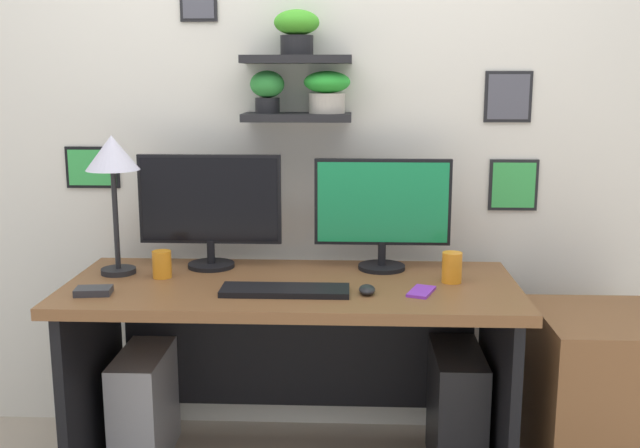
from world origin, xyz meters
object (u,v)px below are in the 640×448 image
object	(u,v)px
keyboard	(285,290)
water_cup	(452,267)
drawer_cabinet	(598,403)
pen_cup	(162,264)
monitor_left	(210,206)
scissors_tray	(93,291)
monitor_right	(382,209)
computer_tower_right	(456,411)
desk	(293,333)
desk_lamp	(113,162)
cell_phone	(421,291)
computer_tower_left	(145,406)
computer_mouse	(367,290)

from	to	relation	value
keyboard	water_cup	distance (m)	0.61
drawer_cabinet	pen_cup	bearing A→B (deg)	176.71
pen_cup	keyboard	bearing A→B (deg)	-21.05
monitor_left	scissors_tray	xyz separation A→B (m)	(-0.33, -0.39, -0.23)
monitor_right	drawer_cabinet	distance (m)	1.05
keyboard	scissors_tray	xyz separation A→B (m)	(-0.65, -0.04, 0.00)
scissors_tray	drawer_cabinet	bearing A→B (deg)	4.30
keyboard	computer_tower_right	bearing A→B (deg)	16.62
pen_cup	water_cup	world-z (taller)	water_cup
desk	water_cup	xyz separation A→B (m)	(0.58, -0.02, 0.27)
monitor_right	pen_cup	distance (m)	0.85
desk_lamp	pen_cup	xyz separation A→B (m)	(0.18, -0.05, -0.37)
monitor_left	keyboard	world-z (taller)	monitor_left
monitor_right	cell_phone	xyz separation A→B (m)	(0.12, -0.32, -0.23)
cell_phone	drawer_cabinet	size ratio (longest dim) A/B	0.21
scissors_tray	computer_tower_right	distance (m)	1.40
keyboard	desk_lamp	distance (m)	0.80
monitor_right	computer_tower_left	distance (m)	1.20
keyboard	computer_mouse	xyz separation A→B (m)	(0.28, 0.00, 0.01)
pen_cup	desk_lamp	bearing A→B (deg)	164.79
cell_phone	scissors_tray	xyz separation A→B (m)	(-1.12, -0.07, 0.01)
computer_tower_left	desk	bearing A→B (deg)	-4.41
monitor_left	computer_mouse	xyz separation A→B (m)	(0.60, -0.34, -0.23)
cell_phone	drawer_cabinet	world-z (taller)	cell_phone
computer_mouse	desk_lamp	size ratio (longest dim) A/B	0.17
computer_mouse	water_cup	size ratio (longest dim) A/B	0.82
monitor_left	computer_tower_right	bearing A→B (deg)	-9.55
water_cup	computer_tower_left	size ratio (longest dim) A/B	0.25
keyboard	computer_tower_left	bearing A→B (deg)	158.37
scissors_tray	water_cup	bearing A→B (deg)	9.46
monitor_right	keyboard	world-z (taller)	monitor_right
water_cup	computer_tower_left	xyz separation A→B (m)	(-1.16, 0.07, -0.59)
keyboard	pen_cup	distance (m)	0.51
drawer_cabinet	monitor_right	bearing A→B (deg)	161.72
cell_phone	pen_cup	xyz separation A→B (m)	(-0.94, 0.16, 0.05)
computer_mouse	pen_cup	bearing A→B (deg)	166.77
pen_cup	drawer_cabinet	bearing A→B (deg)	-3.29
desk	desk_lamp	world-z (taller)	desk_lamp
water_cup	drawer_cabinet	distance (m)	0.72
desk_lamp	pen_cup	distance (m)	0.41
monitor_left	monitor_right	distance (m)	0.66
desk_lamp	drawer_cabinet	bearing A→B (deg)	-4.53
scissors_tray	desk_lamp	bearing A→B (deg)	89.88
desk	computer_tower_left	xyz separation A→B (m)	(-0.59, 0.05, -0.32)
monitor_left	computer_mouse	bearing A→B (deg)	-29.67
desk	water_cup	world-z (taller)	water_cup
keyboard	computer_tower_right	size ratio (longest dim) A/B	0.92
cell_phone	pen_cup	world-z (taller)	pen_cup
computer_mouse	cell_phone	size ratio (longest dim) A/B	0.64
computer_tower_right	water_cup	bearing A→B (deg)	-148.53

